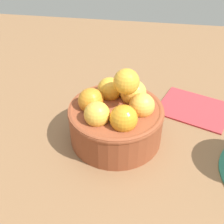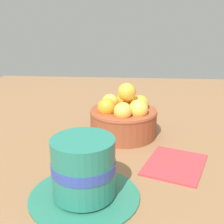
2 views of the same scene
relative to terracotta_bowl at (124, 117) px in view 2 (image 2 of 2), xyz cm
name	(u,v)px [view 2 (image 2 of 2)]	position (x,y,z in cm)	size (l,w,h in cm)	color
ground_plane	(123,145)	(0.05, 0.04, -6.46)	(114.87, 102.20, 4.89)	brown
terracotta_bowl	(124,117)	(0.00, 0.00, 0.00)	(13.99, 13.99, 11.62)	brown
coffee_cup	(84,172)	(-22.69, 4.56, 0.05)	(15.68, 15.68, 8.95)	#266D56
folded_napkin	(175,164)	(-12.43, -9.31, -3.72)	(11.53, 9.26, 0.60)	#B23338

